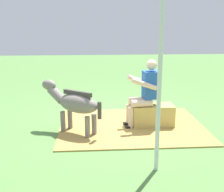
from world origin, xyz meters
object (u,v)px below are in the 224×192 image
pony_standing (74,103)px  soda_bottle (167,112)px  hay_bale (153,115)px  person_seated (145,91)px  tent_pole_left (159,88)px

pony_standing → soda_bottle: 2.09m
pony_standing → hay_bale: bearing=-170.0°
hay_bale → soda_bottle: bearing=-132.2°
pony_standing → soda_bottle: bearing=-159.4°
hay_bale → person_seated: 0.52m
person_seated → pony_standing: bearing=10.8°
person_seated → soda_bottle: (-0.57, -0.46, -0.58)m
tent_pole_left → person_seated: bearing=-94.7°
hay_bale → pony_standing: 1.56m
hay_bale → tent_pole_left: size_ratio=0.34×
person_seated → hay_bale: bearing=-176.4°
person_seated → tent_pole_left: size_ratio=0.56×
hay_bale → pony_standing: (1.50, 0.27, 0.35)m
hay_bale → tent_pole_left: 2.01m
soda_bottle → pony_standing: bearing=20.6°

